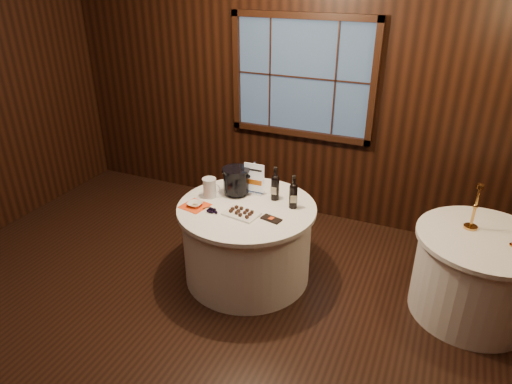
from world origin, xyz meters
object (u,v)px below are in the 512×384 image
at_px(grape_bunch, 213,210).
at_px(chocolate_plate, 241,213).
at_px(sign_stand, 254,183).
at_px(cracker_bowl, 195,204).
at_px(side_table, 475,275).
at_px(glass_pitcher, 210,188).
at_px(ice_bucket, 236,181).
at_px(port_bottle_left, 275,186).
at_px(port_bottle_right, 293,194).
at_px(brass_candlestick, 474,213).
at_px(main_table, 247,241).
at_px(chocolate_box, 271,219).

bearing_deg(grape_bunch, chocolate_plate, 12.18).
xyz_separation_m(sign_stand, cracker_bowl, (-0.39, -0.46, -0.09)).
distance_m(side_table, glass_pitcher, 2.46).
height_order(ice_bucket, cracker_bowl, ice_bucket).
height_order(port_bottle_left, port_bottle_right, port_bottle_left).
bearing_deg(ice_bucket, glass_pitcher, -143.23).
bearing_deg(brass_candlestick, main_table, -167.84).
distance_m(grape_bunch, glass_pitcher, 0.31).
bearing_deg(port_bottle_left, cracker_bowl, -144.93).
bearing_deg(main_table, cracker_bowl, -156.36).
distance_m(main_table, side_table, 2.02).
xyz_separation_m(main_table, side_table, (2.00, 0.30, 0.00)).
relative_size(port_bottle_left, chocolate_box, 1.85).
relative_size(chocolate_box, grape_bunch, 1.01).
distance_m(port_bottle_left, ice_bucket, 0.38).
xyz_separation_m(chocolate_box, grape_bunch, (-0.53, -0.08, 0.01)).
xyz_separation_m(main_table, sign_stand, (-0.04, 0.27, 0.49)).
xyz_separation_m(ice_bucket, cracker_bowl, (-0.24, -0.37, -0.12)).
distance_m(side_table, sign_stand, 2.10).
xyz_separation_m(side_table, chocolate_box, (-1.70, -0.44, 0.39)).
height_order(side_table, grape_bunch, grape_bunch).
bearing_deg(glass_pitcher, port_bottle_right, 1.55).
relative_size(side_table, port_bottle_right, 3.42).
relative_size(side_table, brass_candlestick, 2.69).
relative_size(chocolate_plate, grape_bunch, 1.90).
relative_size(ice_bucket, glass_pitcher, 1.40).
bearing_deg(brass_candlestick, port_bottle_left, -174.12).
relative_size(main_table, sign_stand, 3.95).
xyz_separation_m(ice_bucket, grape_bunch, (-0.04, -0.41, -0.12)).
bearing_deg(chocolate_box, sign_stand, 142.90).
height_order(port_bottle_right, ice_bucket, port_bottle_right).
bearing_deg(side_table, sign_stand, -179.11).
bearing_deg(grape_bunch, ice_bucket, 84.49).
height_order(main_table, port_bottle_left, port_bottle_left).
xyz_separation_m(port_bottle_left, port_bottle_right, (0.21, -0.08, -0.01)).
xyz_separation_m(port_bottle_left, cracker_bowl, (-0.62, -0.42, -0.12)).
relative_size(grape_bunch, cracker_bowl, 1.32).
relative_size(chocolate_plate, chocolate_box, 1.88).
xyz_separation_m(side_table, port_bottle_left, (-1.81, -0.07, 0.52)).
bearing_deg(port_bottle_left, grape_bunch, -131.95).
height_order(port_bottle_right, glass_pitcher, port_bottle_right).
height_order(port_bottle_left, chocolate_box, port_bottle_left).
bearing_deg(glass_pitcher, grape_bunch, -63.66).
xyz_separation_m(side_table, grape_bunch, (-2.23, -0.52, 0.40)).
distance_m(side_table, ice_bucket, 2.26).
bearing_deg(glass_pitcher, chocolate_box, -20.60).
distance_m(port_bottle_right, chocolate_box, 0.33).
distance_m(chocolate_plate, chocolate_box, 0.28).
relative_size(port_bottle_right, brass_candlestick, 0.79).
xyz_separation_m(port_bottle_left, glass_pitcher, (-0.58, -0.20, -0.05)).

